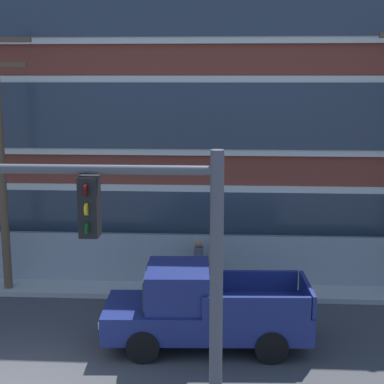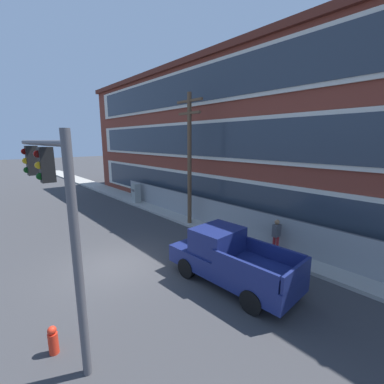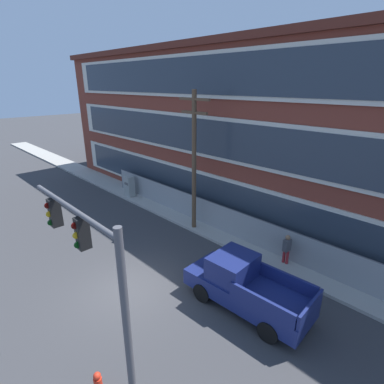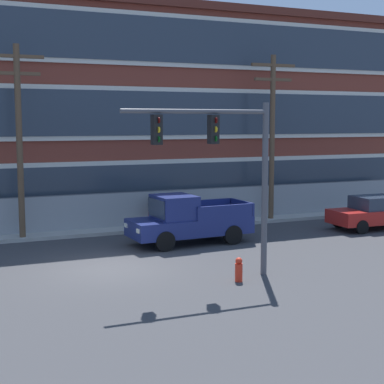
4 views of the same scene
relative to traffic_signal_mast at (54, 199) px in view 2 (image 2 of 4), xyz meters
name	(u,v)px [view 2 (image 2 of 4)]	position (x,y,z in m)	size (l,w,h in m)	color
ground_plane	(114,266)	(-3.15, 2.72, -4.01)	(160.00, 160.00, 0.00)	#38383A
sidewalk_building_side	(220,230)	(-3.15, 9.56, -3.93)	(80.00, 2.07, 0.16)	#9E9B93
brick_mill_building	(302,140)	(-1.90, 16.51, 1.47)	(42.76, 12.42, 10.94)	brown
chain_link_fence	(271,230)	(0.17, 9.73, -3.10)	(29.80, 0.06, 1.77)	gray
traffic_signal_mast	(54,199)	(0.00, 0.00, 0.00)	(4.95, 0.43, 5.67)	#4C4C51
pickup_truck_navy	(229,259)	(0.99, 5.56, -3.04)	(5.22, 2.28, 2.07)	navy
utility_pole_near_corner	(189,155)	(-5.24, 8.89, 0.52)	(2.23, 0.26, 8.23)	brown
electrical_cabinet	(136,194)	(-12.58, 9.07, -3.13)	(0.68, 0.57, 1.76)	#939993
pedestrian_near_cabinet	(276,234)	(0.73, 9.34, -3.03)	(0.32, 0.42, 1.69)	maroon
fire_hydrant	(53,340)	(0.27, -0.45, -3.63)	(0.24, 0.24, 0.78)	red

